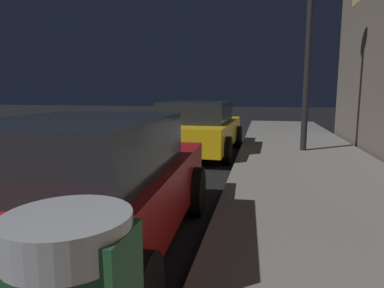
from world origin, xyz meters
name	(u,v)px	position (x,y,z in m)	size (l,w,h in m)	color
car_red	(88,187)	(2.85, 2.41, 0.71)	(2.16, 4.08, 1.43)	maroon
car_yellow_cab	(198,128)	(2.85, 8.35, 0.71)	(2.21, 4.18, 1.43)	gold
street_lamp	(310,8)	(5.66, 8.60, 3.77)	(0.44, 0.44, 5.48)	black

